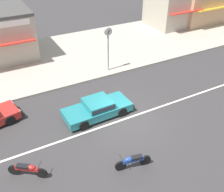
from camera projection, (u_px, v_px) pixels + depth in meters
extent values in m
plane|color=#383535|center=(124.00, 119.00, 15.78)|extent=(160.00, 160.00, 0.00)
cube|color=silver|center=(124.00, 119.00, 15.78)|extent=(50.40, 0.14, 0.01)
cube|color=#ADA393|center=(66.00, 56.00, 23.12)|extent=(68.00, 10.00, 0.15)
cube|color=teal|center=(97.00, 110.00, 15.91)|extent=(4.16, 1.81, 0.48)
cube|color=teal|center=(98.00, 103.00, 15.69)|extent=(1.58, 1.58, 0.42)
cube|color=#28333D|center=(98.00, 103.00, 15.69)|extent=(1.52, 1.61, 0.27)
cube|color=black|center=(127.00, 101.00, 16.84)|extent=(0.16, 1.68, 0.28)
cube|color=white|center=(121.00, 94.00, 17.15)|extent=(0.09, 0.24, 0.14)
cube|color=white|center=(131.00, 103.00, 16.28)|extent=(0.09, 0.24, 0.14)
cylinder|color=black|center=(109.00, 99.00, 17.09)|extent=(0.60, 0.23, 0.60)
cylinder|color=black|center=(122.00, 112.00, 15.91)|extent=(0.60, 0.23, 0.60)
cylinder|color=black|center=(73.00, 110.00, 16.03)|extent=(0.60, 0.23, 0.60)
cylinder|color=black|center=(84.00, 125.00, 14.86)|extent=(0.60, 0.23, 0.60)
cube|color=black|center=(17.00, 109.00, 16.10)|extent=(0.42, 1.53, 0.28)
cube|color=white|center=(12.00, 103.00, 16.32)|extent=(0.13, 0.25, 0.14)
cube|color=white|center=(20.00, 111.00, 15.62)|extent=(0.13, 0.25, 0.14)
cylinder|color=black|center=(1.00, 109.00, 16.18)|extent=(0.63, 0.33, 0.60)
cylinder|color=black|center=(10.00, 120.00, 15.23)|extent=(0.63, 0.33, 0.60)
cylinder|color=black|center=(41.00, 173.00, 12.04)|extent=(0.51, 0.41, 0.56)
cylinder|color=black|center=(14.00, 170.00, 12.19)|extent=(0.51, 0.41, 0.56)
cube|color=red|center=(27.00, 169.00, 12.01)|extent=(1.00, 0.78, 0.18)
cube|color=black|center=(23.00, 166.00, 11.95)|extent=(0.63, 0.55, 0.12)
ellipsoid|color=red|center=(31.00, 167.00, 11.92)|extent=(0.46, 0.43, 0.22)
cylinder|color=#232326|center=(39.00, 166.00, 11.77)|extent=(0.35, 0.47, 0.03)
cylinder|color=black|center=(121.00, 166.00, 12.41)|extent=(0.57, 0.21, 0.56)
cylinder|color=black|center=(145.00, 160.00, 12.70)|extent=(0.57, 0.21, 0.56)
cube|color=#23479E|center=(133.00, 160.00, 12.44)|extent=(1.07, 0.36, 0.18)
cube|color=black|center=(136.00, 157.00, 12.40)|extent=(0.60, 0.35, 0.12)
ellipsoid|color=#23479E|center=(129.00, 159.00, 12.33)|extent=(0.44, 0.32, 0.22)
cylinder|color=#232326|center=(121.00, 158.00, 12.14)|extent=(0.15, 0.55, 0.03)
cylinder|color=#9E9EA3|center=(108.00, 53.00, 19.98)|extent=(0.12, 0.12, 2.85)
cylinder|color=#9E9EA3|center=(108.00, 31.00, 19.03)|extent=(0.59, 0.18, 0.59)
cylinder|color=white|center=(109.00, 32.00, 18.96)|extent=(0.52, 0.02, 0.52)
cylinder|color=white|center=(107.00, 31.00, 19.10)|extent=(0.52, 0.02, 0.52)
cube|color=black|center=(109.00, 32.00, 18.95)|extent=(0.08, 0.01, 0.27)
cube|color=black|center=(109.00, 32.00, 18.95)|extent=(0.33, 0.01, 0.30)
cube|color=red|center=(5.00, 45.00, 19.76)|extent=(4.61, 0.90, 0.28)
cube|color=white|center=(0.00, 25.00, 19.22)|extent=(4.36, 0.08, 0.44)
cube|color=tan|center=(198.00, 3.00, 29.93)|extent=(5.50, 4.45, 4.22)
cube|color=gold|center=(215.00, 9.00, 28.07)|extent=(4.95, 0.90, 0.28)
cube|color=#B2A893|center=(171.00, 3.00, 28.60)|extent=(4.46, 4.40, 4.86)
cube|color=red|center=(187.00, 12.00, 26.94)|extent=(4.01, 0.90, 0.28)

